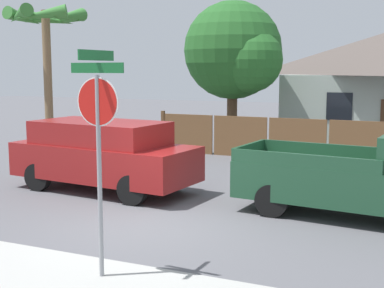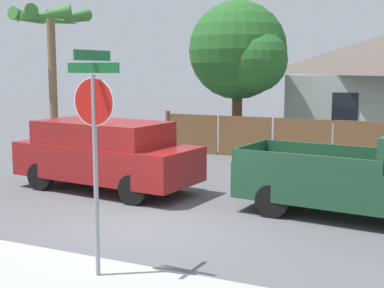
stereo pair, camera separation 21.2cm
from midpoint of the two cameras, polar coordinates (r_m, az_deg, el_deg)
The scene contains 7 objects.
ground_plane at distance 11.06m, azimuth -5.63°, elevation -8.58°, with size 80.00×80.00×0.00m, color #56565B.
wooden_fence at distance 18.44m, azimuth 17.14°, elevation 0.11°, with size 14.69×0.12×1.56m.
oak_tree at distance 20.81m, azimuth 4.45°, elevation 9.70°, with size 3.96×3.78×5.76m.
palm_tree at distance 18.92m, azimuth -15.63°, elevation 11.66°, with size 2.57×2.77×5.19m.
red_suv at distance 14.05m, azimuth -9.86°, elevation -0.98°, with size 5.04×2.43×1.81m.
orange_pickup at distance 11.76m, azimuth 17.63°, elevation -3.51°, with size 5.12×2.33×1.84m.
stop_sign at distance 8.02m, azimuth -10.72°, elevation 2.01°, with size 0.92×0.83×3.42m.
Camera 1 is at (5.18, -9.23, 3.15)m, focal length 50.00 mm.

